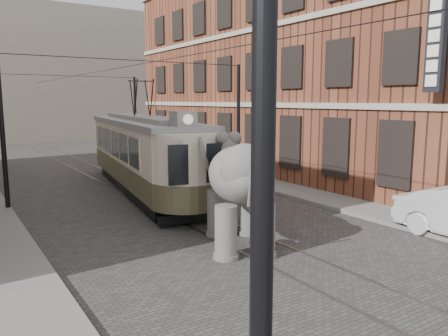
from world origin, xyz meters
TOP-DOWN VIEW (x-y plane):
  - ground at (0.00, 0.00)m, footprint 120.00×120.00m
  - tram_rails at (0.00, 0.00)m, footprint 1.54×80.00m
  - sidewalk_right at (6.00, 0.00)m, footprint 2.00×60.00m
  - sidewalk_left at (-6.50, 0.00)m, footprint 2.00×60.00m
  - brick_building at (11.00, 9.00)m, footprint 8.00×26.00m
  - distant_block at (0.00, 40.00)m, footprint 28.00×10.00m
  - catenary at (-0.20, 5.00)m, footprint 11.00×30.20m
  - tram at (0.34, 6.77)m, footprint 4.57×13.26m
  - elephant at (-0.42, -2.20)m, footprint 4.90×6.06m

SIDE VIEW (x-z plane):
  - ground at x=0.00m, z-range 0.00..0.00m
  - tram_rails at x=0.00m, z-range 0.00..0.02m
  - sidewalk_right at x=6.00m, z-range 0.00..0.15m
  - sidewalk_left at x=-6.50m, z-range 0.00..0.15m
  - elephant at x=-0.42m, z-range 0.00..3.26m
  - tram at x=0.34m, z-range 0.00..5.16m
  - catenary at x=-0.20m, z-range 0.00..6.00m
  - brick_building at x=11.00m, z-range 0.00..12.00m
  - distant_block at x=0.00m, z-range 0.00..14.00m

